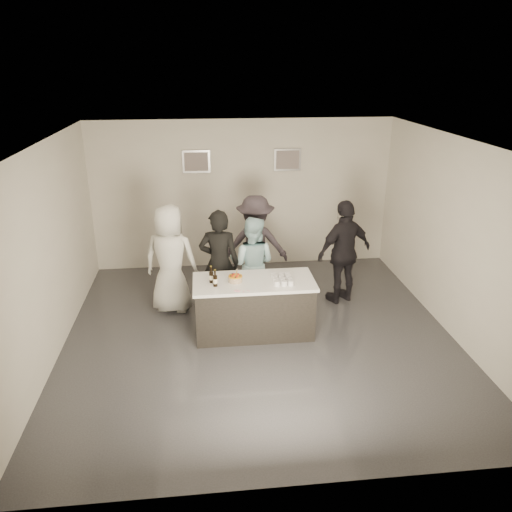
% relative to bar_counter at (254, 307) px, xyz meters
% --- Properties ---
extents(floor, '(6.00, 6.00, 0.00)m').
position_rel_bar_counter_xyz_m(floor, '(0.08, -0.12, -0.45)').
color(floor, '#3D3D42').
rests_on(floor, ground).
extents(ceiling, '(6.00, 6.00, 0.00)m').
position_rel_bar_counter_xyz_m(ceiling, '(0.08, -0.12, 2.55)').
color(ceiling, white).
extents(wall_back, '(6.00, 0.04, 3.00)m').
position_rel_bar_counter_xyz_m(wall_back, '(0.08, 2.88, 1.05)').
color(wall_back, silver).
rests_on(wall_back, ground).
extents(wall_front, '(6.00, 0.04, 3.00)m').
position_rel_bar_counter_xyz_m(wall_front, '(0.08, -3.12, 1.05)').
color(wall_front, silver).
rests_on(wall_front, ground).
extents(wall_left, '(0.04, 6.00, 3.00)m').
position_rel_bar_counter_xyz_m(wall_left, '(-2.92, -0.12, 1.05)').
color(wall_left, silver).
rests_on(wall_left, ground).
extents(wall_right, '(0.04, 6.00, 3.00)m').
position_rel_bar_counter_xyz_m(wall_right, '(3.08, -0.12, 1.05)').
color(wall_right, silver).
rests_on(wall_right, ground).
extents(picture_left, '(0.54, 0.04, 0.44)m').
position_rel_bar_counter_xyz_m(picture_left, '(-0.82, 2.85, 1.75)').
color(picture_left, '#B2B2B7').
rests_on(picture_left, wall_back).
extents(picture_right, '(0.54, 0.04, 0.44)m').
position_rel_bar_counter_xyz_m(picture_right, '(0.98, 2.85, 1.75)').
color(picture_right, '#B2B2B7').
rests_on(picture_right, wall_back).
extents(bar_counter, '(1.86, 0.86, 0.90)m').
position_rel_bar_counter_xyz_m(bar_counter, '(0.00, 0.00, 0.00)').
color(bar_counter, white).
rests_on(bar_counter, ground).
extents(cake, '(0.21, 0.21, 0.08)m').
position_rel_bar_counter_xyz_m(cake, '(-0.28, -0.00, 0.49)').
color(cake, orange).
rests_on(cake, bar_counter).
extents(beer_bottle_a, '(0.07, 0.07, 0.26)m').
position_rel_bar_counter_xyz_m(beer_bottle_a, '(-0.65, 0.00, 0.58)').
color(beer_bottle_a, black).
rests_on(beer_bottle_a, bar_counter).
extents(beer_bottle_b, '(0.07, 0.07, 0.26)m').
position_rel_bar_counter_xyz_m(beer_bottle_b, '(-0.59, -0.14, 0.58)').
color(beer_bottle_b, black).
rests_on(beer_bottle_b, bar_counter).
extents(tumbler_cluster, '(0.30, 0.40, 0.08)m').
position_rel_bar_counter_xyz_m(tumbler_cluster, '(0.43, -0.08, 0.49)').
color(tumbler_cluster, orange).
rests_on(tumbler_cluster, bar_counter).
extents(candles, '(0.24, 0.08, 0.01)m').
position_rel_bar_counter_xyz_m(candles, '(-0.23, -0.34, 0.45)').
color(candles, pink).
rests_on(candles, bar_counter).
extents(person_main_black, '(0.73, 0.53, 1.83)m').
position_rel_bar_counter_xyz_m(person_main_black, '(-0.50, 0.72, 0.47)').
color(person_main_black, black).
rests_on(person_main_black, ground).
extents(person_main_blue, '(0.97, 0.86, 1.65)m').
position_rel_bar_counter_xyz_m(person_main_blue, '(0.06, 0.85, 0.38)').
color(person_main_blue, '#AEDBE4').
rests_on(person_main_blue, ground).
extents(person_guest_left, '(1.03, 0.81, 1.87)m').
position_rel_bar_counter_xyz_m(person_guest_left, '(-1.30, 0.94, 0.48)').
color(person_guest_left, white).
rests_on(person_guest_left, ground).
extents(person_guest_right, '(1.18, 0.83, 1.85)m').
position_rel_bar_counter_xyz_m(person_guest_right, '(1.69, 0.97, 0.48)').
color(person_guest_right, black).
rests_on(person_guest_right, ground).
extents(person_guest_back, '(1.24, 0.78, 1.83)m').
position_rel_bar_counter_xyz_m(person_guest_back, '(0.19, 1.55, 0.46)').
color(person_guest_back, '#362F37').
rests_on(person_guest_back, ground).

